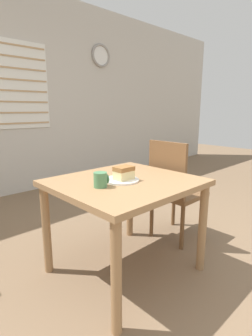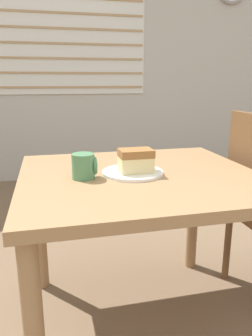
% 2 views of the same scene
% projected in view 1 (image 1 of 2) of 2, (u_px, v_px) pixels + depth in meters
% --- Properties ---
extents(ground_plane, '(14.00, 14.00, 0.00)m').
position_uv_depth(ground_plane, '(188.00, 315.00, 1.54)').
color(ground_plane, '#7A6047').
extents(dining_table_near, '(0.95, 0.87, 0.70)m').
position_uv_depth(dining_table_near, '(125.00, 194.00, 1.85)').
color(dining_table_near, '#9E754C').
rests_on(dining_table_near, ground_plane).
extents(chair_near_window, '(0.40, 0.40, 0.92)m').
position_uv_depth(chair_near_window, '(174.00, 188.00, 2.36)').
color(chair_near_window, brown).
rests_on(chair_near_window, ground_plane).
extents(plate, '(0.24, 0.24, 0.01)m').
position_uv_depth(plate, '(122.00, 180.00, 1.81)').
color(plate, white).
rests_on(plate, dining_table_near).
extents(cake_slice, '(0.13, 0.09, 0.09)m').
position_uv_depth(cake_slice, '(124.00, 173.00, 1.79)').
color(cake_slice, beige).
rests_on(cake_slice, plate).
extents(coffee_mug, '(0.09, 0.09, 0.10)m').
position_uv_depth(coffee_mug, '(101.00, 180.00, 1.66)').
color(coffee_mug, '#4C8456').
rests_on(coffee_mug, dining_table_near).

